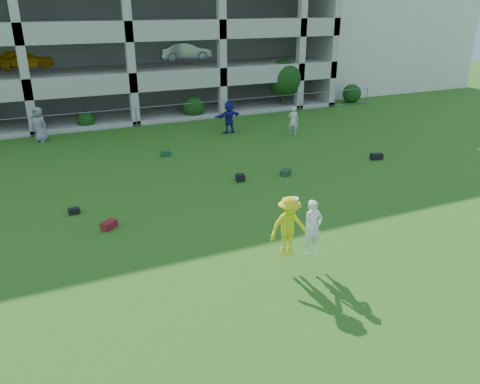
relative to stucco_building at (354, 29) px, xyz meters
name	(u,v)px	position (x,y,z in m)	size (l,w,h in m)	color
ground	(281,272)	(-23.00, -28.00, -5.00)	(100.00, 100.00, 0.00)	#235114
stucco_building	(354,29)	(0.00, 0.00, 0.00)	(16.00, 14.00, 10.00)	beige
bystander_c	(39,124)	(-28.70, -10.27, -4.03)	(0.95, 0.62, 1.94)	gray
bystander_d	(229,117)	(-18.29, -12.92, -4.05)	(1.77, 0.56, 1.91)	navy
bystander_e	(293,121)	(-15.03, -14.89, -4.15)	(0.62, 0.41, 1.71)	silver
bag_red_a	(109,225)	(-27.10, -23.08, -4.86)	(0.55, 0.30, 0.28)	#5D140F
bag_black_b	(74,211)	(-28.09, -21.29, -4.89)	(0.40, 0.25, 0.22)	black
bag_green_c	(286,173)	(-18.85, -20.84, -4.87)	(0.50, 0.35, 0.26)	#143716
crate_d	(240,178)	(-21.03, -20.67, -4.85)	(0.35, 0.35, 0.30)	black
bag_black_e	(376,156)	(-13.56, -20.67, -4.85)	(0.60, 0.30, 0.30)	black
bag_green_g	(166,154)	(-23.04, -15.83, -4.88)	(0.50, 0.30, 0.25)	#153C1A
frisbee_contest	(294,227)	(-22.59, -27.92, -3.65)	(1.59, 0.73, 1.84)	yellow
parking_garage	(104,21)	(-23.00, -0.30, 1.01)	(30.00, 14.00, 12.00)	#9E998C
fence	(136,117)	(-23.00, -9.00, -4.39)	(36.06, 0.06, 1.20)	gray
shrub_row	(201,95)	(-18.41, -8.30, -3.49)	(34.38, 2.52, 3.50)	#163D11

